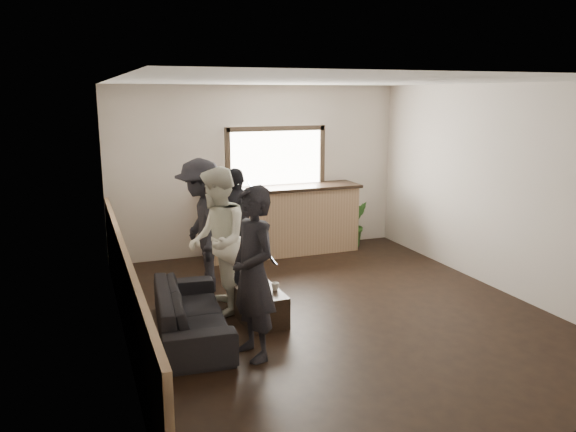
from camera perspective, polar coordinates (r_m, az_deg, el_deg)
name	(u,v)px	position (r m, az deg, el deg)	size (l,w,h in m)	color
ground	(333,311)	(7.13, 4.60, -9.65)	(5.00, 6.00, 0.01)	black
room_shell	(277,200)	(6.44, -1.11, 1.64)	(5.01, 6.01, 2.80)	silver
bar_counter	(281,216)	(9.43, -0.70, -0.03)	(2.70, 0.68, 2.13)	#A17A57
sofa	(191,312)	(6.45, -9.80, -9.61)	(1.87, 0.73, 0.54)	black
coffee_table	(259,304)	(6.81, -2.98, -8.97)	(0.47, 0.85, 0.38)	black
cup_a	(243,284)	(6.82, -4.55, -6.86)	(0.12, 0.12, 0.10)	silver
cup_b	(275,286)	(6.71, -1.32, -7.17)	(0.09, 0.09, 0.09)	silver
potted_plant	(355,224)	(9.99, 6.84, -0.81)	(0.44, 0.36, 0.81)	#2D6623
person_a	(253,274)	(5.68, -3.55, -5.86)	(0.54, 0.72, 1.79)	black
person_b	(217,242)	(6.85, -7.20, -2.61)	(0.85, 1.00, 1.81)	silver
person_c	(202,226)	(7.68, -8.74, -0.98)	(0.71, 1.20, 1.82)	black
person_d	(237,223)	(8.24, -5.23, -0.70)	(0.87, 1.01, 1.62)	black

